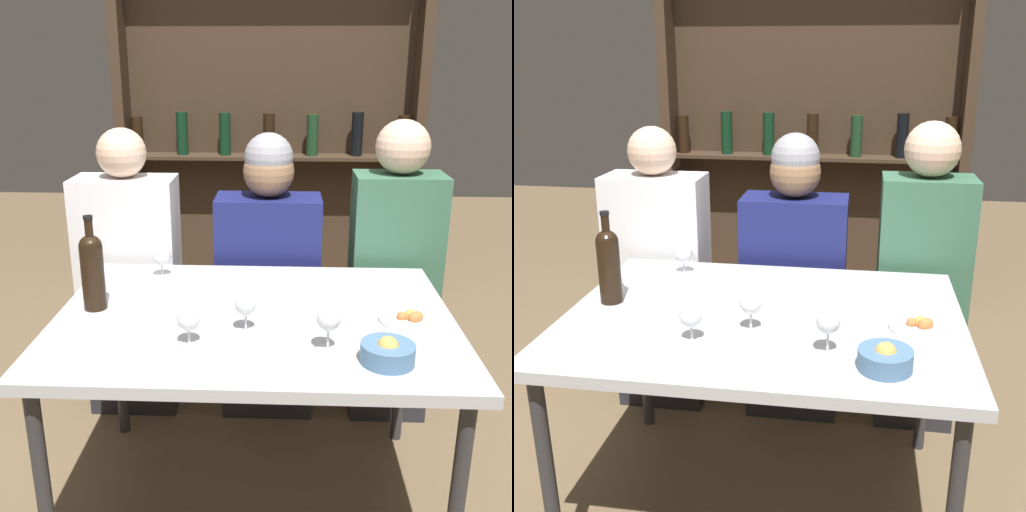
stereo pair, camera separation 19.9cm
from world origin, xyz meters
TOP-DOWN VIEW (x-y plane):
  - ground_plane at (0.00, 0.00)m, footprint 10.00×10.00m
  - dining_table at (0.00, 0.00)m, footprint 1.26×0.93m
  - wine_rack_wall at (0.00, 1.83)m, footprint 1.77×0.21m
  - wine_bottle at (-0.52, 0.03)m, footprint 0.07×0.07m
  - wine_glass_0 at (-0.17, -0.22)m, footprint 0.07×0.07m
  - wine_glass_1 at (-0.36, 0.33)m, footprint 0.07×0.07m
  - wine_glass_2 at (-0.02, -0.12)m, footprint 0.07×0.07m
  - wine_glass_3 at (0.22, -0.24)m, footprint 0.07×0.07m
  - food_plate_0 at (0.49, -0.04)m, footprint 0.19×0.19m
  - snack_bowl at (0.37, -0.30)m, footprint 0.15×0.15m
  - seated_person_left at (-0.56, 0.62)m, footprint 0.42×0.22m
  - seated_person_center at (0.03, 0.62)m, footprint 0.43×0.22m
  - seated_person_right at (0.55, 0.62)m, footprint 0.36×0.22m

SIDE VIEW (x-z plane):
  - ground_plane at x=0.00m, z-range 0.00..0.00m
  - seated_person_left at x=-0.56m, z-range -0.04..1.21m
  - seated_person_center at x=0.03m, z-range -0.02..1.21m
  - seated_person_right at x=0.55m, z-range -0.03..1.26m
  - dining_table at x=0.00m, z-range 0.30..1.03m
  - food_plate_0 at x=0.49m, z-range 0.72..0.76m
  - snack_bowl at x=0.37m, z-range 0.72..0.80m
  - wine_glass_0 at x=-0.17m, z-range 0.75..0.86m
  - wine_glass_1 at x=-0.36m, z-range 0.75..0.86m
  - wine_glass_2 at x=-0.02m, z-range 0.75..0.87m
  - wine_glass_3 at x=0.22m, z-range 0.75..0.88m
  - wine_bottle at x=-0.52m, z-range 0.71..1.02m
  - wine_rack_wall at x=0.00m, z-range 0.02..2.34m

